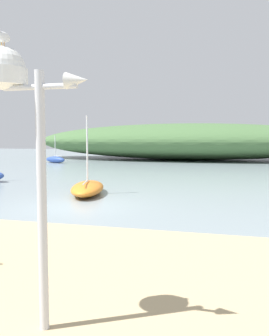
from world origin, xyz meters
TOP-DOWN VIEW (x-y plane):
  - ground_plane at (0.00, 0.00)m, footprint 120.00×120.00m
  - distant_hill at (0.23, 30.66)m, footprint 37.01×13.22m
  - mast_structure at (3.18, -8.80)m, footprint 1.42×0.58m
  - seagull_on_radar at (3.05, -8.82)m, footprint 0.14×0.31m
  - sailboat_off_point at (-11.90, 21.31)m, footprint 2.82×1.83m
  - sailboat_near_shore at (-0.69, 2.84)m, footprint 2.44×4.22m

SIDE VIEW (x-z plane):
  - ground_plane at x=0.00m, z-range 0.00..0.00m
  - sailboat_near_shore at x=-0.69m, z-range -1.51..2.11m
  - sailboat_off_point at x=-11.90m, z-range -1.05..1.73m
  - distant_hill at x=0.23m, z-range 0.00..4.23m
  - mast_structure at x=3.18m, z-range 1.42..5.01m
  - seagull_on_radar at x=3.05m, z-range 3.81..4.03m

